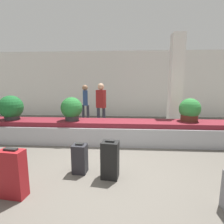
{
  "coord_description": "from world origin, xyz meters",
  "views": [
    {
      "loc": [
        0.32,
        -3.06,
        1.69
      ],
      "look_at": [
        0.0,
        1.76,
        0.87
      ],
      "focal_mm": 28.0,
      "sensor_mm": 36.0,
      "label": 1
    }
  ],
  "objects": [
    {
      "name": "suitcase_2",
      "position": [
        -1.29,
        -0.78,
        0.37
      ],
      "size": [
        0.38,
        0.24,
        0.76
      ],
      "rotation": [
        0.0,
        0.0,
        -0.11
      ],
      "color": "maroon",
      "rests_on": "ground_plane"
    },
    {
      "name": "pillar",
      "position": [
        1.99,
        2.77,
        1.6
      ],
      "size": [
        0.38,
        0.38,
        3.2
      ],
      "color": "silver",
      "rests_on": "ground_plane"
    },
    {
      "name": "potted_plant_2",
      "position": [
        2.17,
        1.89,
        0.93
      ],
      "size": [
        0.58,
        0.58,
        0.64
      ],
      "color": "#4C2319",
      "rests_on": "carousel"
    },
    {
      "name": "back_wall",
      "position": [
        0.0,
        5.7,
        1.6
      ],
      "size": [
        18.0,
        0.06,
        3.2
      ],
      "color": "silver",
      "rests_on": "ground_plane"
    },
    {
      "name": "carousel",
      "position": [
        0.0,
        1.76,
        0.3
      ],
      "size": [
        8.75,
        0.9,
        0.62
      ],
      "color": "#9E9EA3",
      "rests_on": "ground_plane"
    },
    {
      "name": "suitcase_0",
      "position": [
        0.09,
        -0.16,
        0.34
      ],
      "size": [
        0.33,
        0.28,
        0.7
      ],
      "rotation": [
        0.0,
        0.0,
        -0.14
      ],
      "color": "black",
      "rests_on": "ground_plane"
    },
    {
      "name": "traveler_1",
      "position": [
        -0.49,
        3.12,
        0.99
      ],
      "size": [
        0.37,
        0.3,
        1.67
      ],
      "rotation": [
        0.0,
        0.0,
        2.7
      ],
      "color": "#282833",
      "rests_on": "ground_plane"
    },
    {
      "name": "suitcase_1",
      "position": [
        -0.49,
        -0.01,
        0.28
      ],
      "size": [
        0.28,
        0.25,
        0.58
      ],
      "rotation": [
        0.0,
        0.0,
        -0.09
      ],
      "color": "#232328",
      "rests_on": "ground_plane"
    },
    {
      "name": "potted_plant_0",
      "position": [
        -1.15,
        1.75,
        0.96
      ],
      "size": [
        0.61,
        0.61,
        0.66
      ],
      "color": "#2D2D2D",
      "rests_on": "carousel"
    },
    {
      "name": "potted_plant_1",
      "position": [
        -2.95,
        1.76,
        0.97
      ],
      "size": [
        0.67,
        0.67,
        0.7
      ],
      "color": "#2D2D2D",
      "rests_on": "carousel"
    },
    {
      "name": "traveler_0",
      "position": [
        -1.26,
        4.03,
        0.95
      ],
      "size": [
        0.31,
        0.36,
        1.6
      ],
      "rotation": [
        0.0,
        0.0,
        1.85
      ],
      "color": "#282833",
      "rests_on": "ground_plane"
    },
    {
      "name": "ground_plane",
      "position": [
        0.0,
        0.0,
        0.0
      ],
      "size": [
        18.0,
        18.0,
        0.0
      ],
      "primitive_type": "plane",
      "color": "#59544C"
    }
  ]
}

